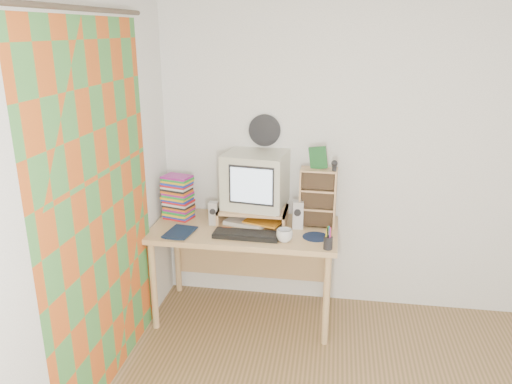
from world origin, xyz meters
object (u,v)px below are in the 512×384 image
(cd_rack, at_px, (318,198))
(mug, at_px, (284,235))
(diary, at_px, (169,229))
(desk, at_px, (246,240))
(dvd_stack, at_px, (178,200))
(crt_monitor, at_px, (255,180))
(keyboard, at_px, (246,235))

(cd_rack, bearing_deg, mug, -119.51)
(mug, distance_m, diary, 0.86)
(desk, bearing_deg, mug, -40.26)
(dvd_stack, relative_size, diary, 1.34)
(crt_monitor, height_order, dvd_stack, crt_monitor)
(keyboard, height_order, cd_rack, cd_rack)
(keyboard, height_order, dvd_stack, dvd_stack)
(dvd_stack, height_order, cd_rack, cd_rack)
(cd_rack, relative_size, diary, 2.00)
(keyboard, relative_size, diary, 2.11)
(desk, relative_size, mug, 12.01)
(desk, relative_size, cd_rack, 3.12)
(desk, xyz_separation_m, diary, (-0.54, -0.25, 0.16))
(keyboard, relative_size, cd_rack, 1.06)
(dvd_stack, xyz_separation_m, cd_rack, (1.09, 0.01, 0.07))
(diary, bearing_deg, crt_monitor, 37.00)
(keyboard, bearing_deg, dvd_stack, 155.94)
(cd_rack, bearing_deg, diary, -161.41)
(crt_monitor, relative_size, cd_rack, 0.98)
(crt_monitor, distance_m, keyboard, 0.45)
(keyboard, distance_m, diary, 0.58)
(desk, height_order, dvd_stack, dvd_stack)
(mug, bearing_deg, crt_monitor, 126.49)
(mug, relative_size, diary, 0.52)
(cd_rack, bearing_deg, crt_monitor, 179.84)
(crt_monitor, xyz_separation_m, dvd_stack, (-0.61, -0.04, -0.18))
(desk, bearing_deg, keyboard, -79.13)
(mug, height_order, diary, mug)
(keyboard, bearing_deg, mug, -5.97)
(crt_monitor, relative_size, keyboard, 0.93)
(crt_monitor, bearing_deg, mug, -45.53)
(dvd_stack, xyz_separation_m, mug, (0.88, -0.33, -0.10))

